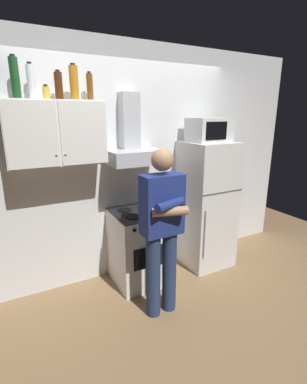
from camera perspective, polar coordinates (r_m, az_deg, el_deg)
The scene contains 14 objects.
ground_plane at distance 3.36m, azimuth 0.00°, elevation -19.22°, with size 7.00×7.00×0.00m, color olive.
back_wall_tiled at distance 3.35m, azimuth -4.86°, elevation 5.74°, with size 4.80×0.10×2.70m, color white.
upper_cabinet at distance 2.85m, azimuth -19.34°, elevation 11.31°, with size 0.90×0.37×0.60m.
stove_oven at distance 3.32m, azimuth -2.84°, elevation -11.09°, with size 0.60×0.62×0.87m.
range_hood at distance 3.09m, azimuth -4.15°, elevation 9.56°, with size 0.60×0.44×0.75m.
refrigerator at distance 3.65m, azimuth 10.70°, elevation -2.57°, with size 0.60×0.62×1.60m.
microwave at distance 3.49m, azimuth 11.29°, elevation 12.34°, with size 0.48×0.37×0.28m.
person_standing at distance 2.61m, azimuth 1.76°, elevation -7.43°, with size 0.38×0.33×1.64m.
bottle_spice_jar at distance 2.88m, azimuth -21.11°, elevation 18.38°, with size 0.06×0.06×0.13m.
bottle_beer_brown at distance 2.97m, azimuth -12.88°, elevation 20.19°, with size 0.06×0.06×0.27m.
bottle_liquor_amber at distance 2.87m, azimuth -15.95°, elevation 20.68°, with size 0.08×0.08×0.32m.
bottle_vodka_clear at distance 2.87m, azimuth -23.73°, elevation 19.92°, with size 0.07×0.07×0.31m.
bottle_wine_green at distance 2.85m, azimuth -26.47°, elevation 20.15°, with size 0.07×0.07×0.36m.
bottle_rum_dark at distance 2.87m, azimuth -18.81°, elevation 19.86°, with size 0.07×0.07×0.26m.
Camera 1 is at (-1.30, -2.44, 1.92)m, focal length 26.09 mm.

